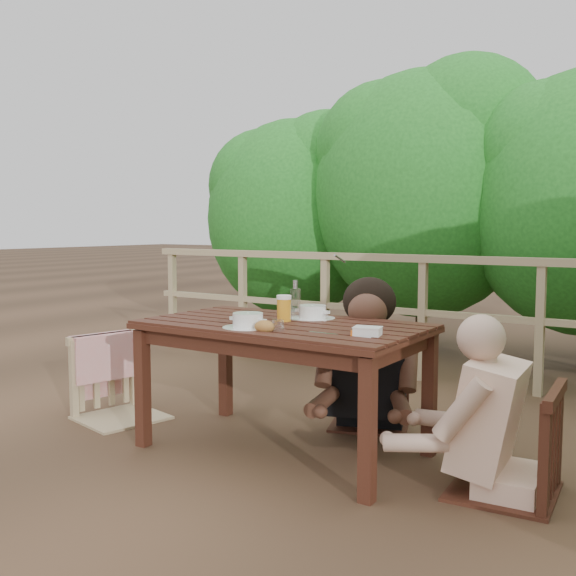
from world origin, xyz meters
The scene contains 16 objects.
ground centered at (0.00, 0.00, 0.00)m, with size 60.00×60.00×0.00m, color brown.
table centered at (0.00, 0.00, 0.35)m, with size 1.52×0.85×0.70m, color #34180F.
chair_left centered at (-1.20, -0.08, 0.50)m, with size 0.50×0.50×1.00m, color tan.
chair_far centered at (0.19, 0.69, 0.47)m, with size 0.47×0.47×0.94m, color #34180F.
chair_right centered at (1.18, 0.08, 0.49)m, with size 0.49×0.49×0.98m, color #34180F.
woman centered at (0.19, 0.71, 0.71)m, with size 0.57×0.71×1.42m, color black, non-canonical shape.
diner_right centered at (1.21, 0.08, 0.68)m, with size 0.55×0.68×1.37m, color beige, non-canonical shape.
railing centered at (0.00, 2.00, 0.51)m, with size 5.60×0.10×1.01m, color tan.
hedge_row centered at (0.40, 3.20, 1.90)m, with size 6.60×1.60×3.80m, color #20671F, non-canonical shape.
soup_near centered at (-0.06, -0.24, 0.75)m, with size 0.27×0.27×0.09m, color silver.
soup_far centered at (0.04, 0.24, 0.74)m, with size 0.26×0.26×0.09m, color silver.
bread_roll centered at (0.08, -0.28, 0.73)m, with size 0.11×0.09×0.07m, color #A9702C.
beer_glass centered at (-0.02, 0.05, 0.78)m, with size 0.08×0.08×0.16m, color orange.
bottle centered at (0.00, 0.13, 0.82)m, with size 0.06×0.06×0.24m, color white.
tumbler centered at (0.14, -0.26, 0.74)m, with size 0.06×0.06×0.07m, color white.
butter_tub centered at (0.58, -0.13, 0.73)m, with size 0.13×0.09×0.06m, color silver.
Camera 1 is at (1.99, -2.97, 1.24)m, focal length 41.38 mm.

